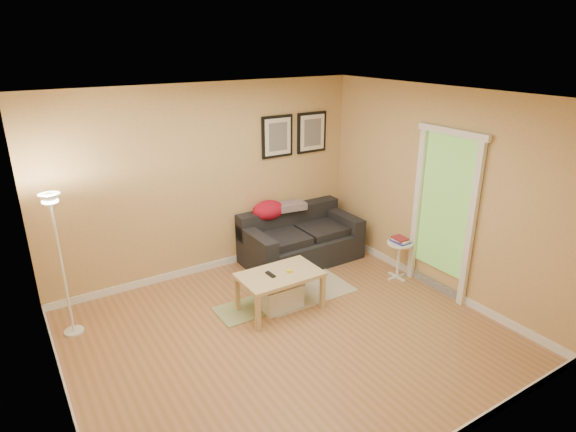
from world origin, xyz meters
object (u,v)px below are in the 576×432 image
Objects in this scene: side_table at (398,260)px; book_stack at (400,240)px; coffee_table at (280,291)px; floor_lamp at (63,270)px; sofa at (301,237)px; storage_bin at (280,295)px.

side_table is 0.30m from book_stack.
floor_lamp is (-2.23, 0.82, 0.54)m from coffee_table.
side_table is (0.81, -1.18, -0.11)m from sofa.
book_stack reaches higher than side_table.
coffee_table is at bearing -116.70° from storage_bin.
sofa is 1.41m from coffee_table.
storage_bin is 2.21× the size of book_stack.
sofa is 1.03× the size of floor_lamp.
book_stack is at bearing -54.97° from sofa.
floor_lamp is (-4.02, 0.99, 0.52)m from side_table.
coffee_table is at bearing -134.39° from sofa.
coffee_table reaches higher than storage_bin.
side_table is 0.32× the size of floor_lamp.
coffee_table is 1.84× the size of side_table.
floor_lamp is at bearing 161.15° from storage_bin.
coffee_table is 1.89× the size of storage_bin.
storage_bin is 2.46m from floor_lamp.
floor_lamp is at bearing 153.55° from book_stack.
floor_lamp reaches higher than storage_bin.
storage_bin is (-0.96, -0.96, -0.22)m from sofa.
coffee_table is (-0.98, -1.01, -0.13)m from sofa.
side_table is at bearing -55.60° from sofa.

